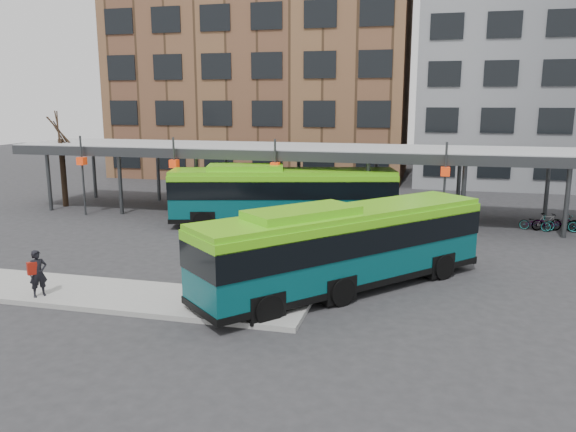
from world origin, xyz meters
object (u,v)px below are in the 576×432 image
(bus_rear, at_px, (282,194))
(pedestrian, at_px, (38,273))
(tree, at_px, (63,169))
(bus_front, at_px, (345,245))

(bus_rear, relative_size, pedestrian, 7.66)
(bus_rear, distance_m, pedestrian, 14.72)
(tree, relative_size, pedestrian, 3.40)
(bus_front, distance_m, pedestrian, 10.80)
(tree, bearing_deg, pedestrian, -57.32)
(tree, bearing_deg, bus_rear, -7.99)
(bus_front, xyz_separation_m, pedestrian, (-10.10, -3.74, -0.69))
(bus_rear, bearing_deg, bus_front, -78.17)
(bus_front, bearing_deg, tree, 100.61)
(tree, height_order, pedestrian, tree)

